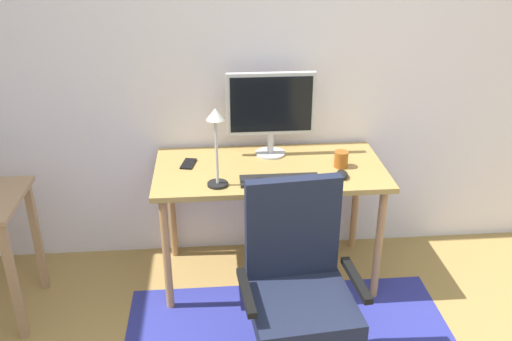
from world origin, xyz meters
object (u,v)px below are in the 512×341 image
(coffee_cup, at_px, (341,159))
(computer_mouse, at_px, (342,174))
(keyboard, at_px, (280,180))
(desk_lamp, at_px, (216,134))
(monitor, at_px, (271,107))
(desk, at_px, (270,180))
(cell_phone, at_px, (188,164))
(office_chair, at_px, (298,303))

(coffee_cup, bearing_deg, computer_mouse, -98.93)
(keyboard, bearing_deg, desk_lamp, -177.12)
(monitor, distance_m, coffee_cup, 0.50)
(desk, xyz_separation_m, computer_mouse, (0.38, -0.16, 0.10))
(cell_phone, bearing_deg, keyboard, -15.44)
(cell_phone, bearing_deg, office_chair, -47.48)
(computer_mouse, relative_size, coffee_cup, 1.11)
(coffee_cup, relative_size, cell_phone, 0.67)
(keyboard, xyz_separation_m, computer_mouse, (0.35, 0.03, 0.01))
(office_chair, bearing_deg, keyboard, 85.78)
(coffee_cup, bearing_deg, monitor, 150.69)
(monitor, bearing_deg, desk, -97.11)
(keyboard, relative_size, cell_phone, 3.07)
(coffee_cup, bearing_deg, keyboard, -156.48)
(keyboard, bearing_deg, computer_mouse, 4.64)
(keyboard, distance_m, cell_phone, 0.56)
(coffee_cup, relative_size, desk_lamp, 0.22)
(keyboard, relative_size, computer_mouse, 4.13)
(keyboard, height_order, computer_mouse, computer_mouse)
(desk, distance_m, computer_mouse, 0.43)
(monitor, distance_m, computer_mouse, 0.57)
(coffee_cup, bearing_deg, office_chair, -114.45)
(coffee_cup, bearing_deg, cell_phone, 173.18)
(desk_lamp, relative_size, office_chair, 0.44)
(monitor, bearing_deg, office_chair, -88.58)
(cell_phone, bearing_deg, coffee_cup, 5.71)
(computer_mouse, bearing_deg, cell_phone, 164.41)
(cell_phone, relative_size, office_chair, 0.14)
(desk, bearing_deg, computer_mouse, -22.85)
(monitor, xyz_separation_m, computer_mouse, (0.36, -0.35, -0.28))
(desk, xyz_separation_m, office_chair, (0.05, -0.81, -0.24))
(desk, bearing_deg, cell_phone, 170.83)
(keyboard, bearing_deg, monitor, 91.71)
(desk, xyz_separation_m, desk_lamp, (-0.30, -0.21, 0.37))
(keyboard, xyz_separation_m, desk_lamp, (-0.34, -0.02, 0.28))
(desk, distance_m, desk_lamp, 0.52)
(monitor, relative_size, cell_phone, 3.66)
(computer_mouse, bearing_deg, keyboard, -175.36)
(desk, relative_size, computer_mouse, 12.57)
(monitor, relative_size, office_chair, 0.52)
(coffee_cup, xyz_separation_m, cell_phone, (-0.87, 0.10, -0.04))
(keyboard, height_order, desk_lamp, desk_lamp)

